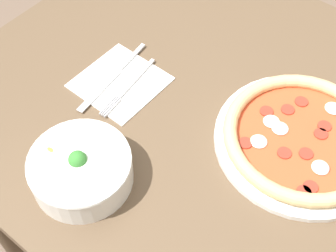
{
  "coord_description": "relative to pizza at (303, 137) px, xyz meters",
  "views": [
    {
      "loc": [
        -0.23,
        0.52,
        1.49
      ],
      "look_at": [
        0.1,
        0.11,
        0.79
      ],
      "focal_mm": 50.0,
      "sensor_mm": 36.0,
      "label": 1
    }
  ],
  "objects": [
    {
      "name": "bowl",
      "position": [
        0.26,
        0.31,
        0.02
      ],
      "size": [
        0.18,
        0.18,
        0.08
      ],
      "color": "white",
      "rests_on": "dining_table"
    },
    {
      "name": "fork",
      "position": [
        0.34,
        0.1,
        -0.01
      ],
      "size": [
        0.03,
        0.18,
        0.0
      ],
      "rotation": [
        0.0,
        0.0,
        1.68
      ],
      "color": "silver",
      "rests_on": "napkin"
    },
    {
      "name": "napkin",
      "position": [
        0.37,
        0.1,
        -0.02
      ],
      "size": [
        0.17,
        0.17,
        0.0
      ],
      "color": "white",
      "rests_on": "dining_table"
    },
    {
      "name": "knife",
      "position": [
        0.39,
        0.09,
        -0.01
      ],
      "size": [
        0.04,
        0.22,
        0.01
      ],
      "rotation": [
        0.0,
        0.0,
        1.68
      ],
      "color": "silver",
      "rests_on": "napkin"
    },
    {
      "name": "pizza",
      "position": [
        0.0,
        0.0,
        0.0
      ],
      "size": [
        0.33,
        0.33,
        0.04
      ],
      "color": "white",
      "rests_on": "dining_table"
    },
    {
      "name": "dining_table",
      "position": [
        0.11,
        0.03,
        -0.13
      ],
      "size": [
        1.17,
        0.87,
        0.77
      ],
      "color": "brown",
      "rests_on": "ground_plane"
    }
  ]
}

